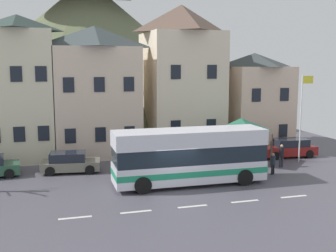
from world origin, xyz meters
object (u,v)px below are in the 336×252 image
at_px(pedestrian_00, 273,162).
at_px(flagpole, 302,112).
at_px(parked_car_00, 288,148).
at_px(pedestrian_01, 281,154).
at_px(townhouse_03, 181,78).
at_px(parked_car_01, 231,149).
at_px(parked_car_02, 70,162).
at_px(townhouse_01, 20,87).
at_px(transit_bus, 189,157).
at_px(bus_shelter, 241,125).
at_px(townhouse_02, 96,92).
at_px(hilltop_castle, 88,49).
at_px(townhouse_04, 253,99).
at_px(public_bench, 221,151).

relative_size(pedestrian_00, flagpole, 0.22).
xyz_separation_m(parked_car_00, pedestrian_01, (-2.35, -2.87, 0.25)).
xyz_separation_m(townhouse_03, parked_car_01, (2.59, -4.94, -5.46)).
height_order(parked_car_02, pedestrian_00, pedestrian_00).
relative_size(parked_car_00, pedestrian_01, 2.72).
bearing_deg(townhouse_01, parked_car_01, -16.83).
distance_m(transit_bus, pedestrian_00, 6.23).
xyz_separation_m(bus_shelter, pedestrian_00, (0.69, -3.59, -2.05)).
distance_m(townhouse_02, hilltop_castle, 19.18).
xyz_separation_m(transit_bus, pedestrian_00, (6.13, 0.62, -0.89)).
height_order(parked_car_01, parked_car_02, parked_car_01).
bearing_deg(bus_shelter, hilltop_castle, 109.55).
distance_m(hilltop_castle, transit_bus, 29.96).
distance_m(parked_car_01, parked_car_02, 12.50).
xyz_separation_m(parked_car_00, flagpole, (-0.15, -1.86, 3.12)).
height_order(townhouse_03, townhouse_04, townhouse_03).
relative_size(townhouse_02, parked_car_00, 2.30).
height_order(townhouse_04, public_bench, townhouse_04).
bearing_deg(flagpole, parked_car_02, 174.26).
distance_m(townhouse_03, hilltop_castle, 19.20).
xyz_separation_m(townhouse_03, townhouse_04, (6.79, -0.31, -1.99)).
distance_m(parked_car_01, pedestrian_01, 4.35).
xyz_separation_m(townhouse_03, bus_shelter, (2.52, -6.71, -3.28)).
bearing_deg(flagpole, transit_bus, -161.76).
xyz_separation_m(townhouse_01, townhouse_03, (13.22, 0.15, 0.61)).
bearing_deg(public_bench, townhouse_01, 164.84).
bearing_deg(townhouse_03, parked_car_01, -62.35).
xyz_separation_m(townhouse_02, public_bench, (9.46, -3.48, -4.68)).
xyz_separation_m(parked_car_01, parked_car_02, (-12.46, -1.02, -0.03)).
bearing_deg(public_bench, townhouse_04, 39.82).
distance_m(parked_car_02, pedestrian_00, 13.79).
relative_size(townhouse_02, public_bench, 5.76).
bearing_deg(parked_car_00, transit_bus, 29.91).
distance_m(transit_bus, public_bench, 8.37).
bearing_deg(townhouse_02, townhouse_03, 6.23).
xyz_separation_m(parked_car_00, public_bench, (-5.14, 1.51, -0.22)).
height_order(townhouse_04, pedestrian_00, townhouse_04).
bearing_deg(parked_car_02, townhouse_04, 25.44).
height_order(hilltop_castle, pedestrian_01, hilltop_castle).
height_order(hilltop_castle, parked_car_02, hilltop_castle).
bearing_deg(townhouse_02, townhouse_04, 2.00).
bearing_deg(pedestrian_00, parked_car_00, 48.75).
xyz_separation_m(townhouse_02, parked_car_01, (10.02, -4.12, -4.46)).
xyz_separation_m(parked_car_00, parked_car_01, (-4.58, 0.86, -0.00)).
bearing_deg(townhouse_01, townhouse_02, -6.48).
distance_m(townhouse_01, parked_car_00, 21.70).
xyz_separation_m(townhouse_01, parked_car_00, (20.39, -5.64, -4.84)).
relative_size(bus_shelter, parked_car_02, 0.87).
height_order(parked_car_02, flagpole, flagpole).
height_order(bus_shelter, flagpole, flagpole).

